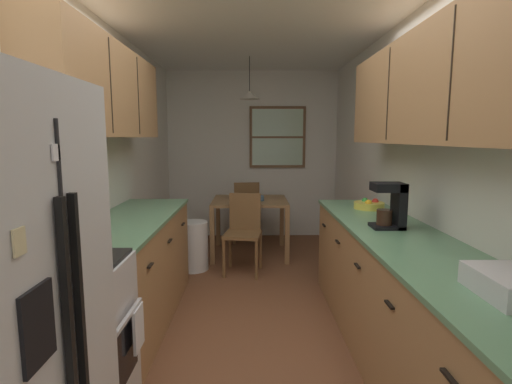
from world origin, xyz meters
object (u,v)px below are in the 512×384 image
Objects in this scene: microwave_over_range at (19,109)px; coffee_maker at (392,205)px; table_serving_bowl at (256,198)px; storage_canister at (89,227)px; dining_table at (250,208)px; trash_bin at (193,246)px; stove_range at (61,348)px; dining_chair_near at (244,229)px; fruit_bowl at (369,205)px; dining_chair_far at (246,208)px.

coffee_maker is (2.10, 0.84, -0.61)m from microwave_over_range.
storage_canister is at bearing -111.52° from table_serving_bowl.
dining_table is 2.91m from storage_canister.
trash_bin is at bearing 134.57° from coffee_maker.
table_serving_bowl is at bearing 71.38° from stove_range.
trash_bin is at bearing 174.84° from dining_chair_near.
storage_canister is 2.03m from coffee_maker.
microwave_over_range is 2.79m from fruit_bowl.
coffee_maker is 1.59× the size of table_serving_bowl.
dining_chair_far is at bearing 95.46° from dining_table.
trash_bin is (0.29, 2.55, -0.19)m from stove_range.
microwave_over_range reaches higher than table_serving_bowl.
dining_chair_near is at bearing -90.26° from dining_chair_far.
dining_chair_near is at bearing 123.38° from coffee_maker.
dining_chair_near is 1.53m from fruit_bowl.
coffee_maker reaches higher than dining_chair_near.
table_serving_bowl is at bearing 35.59° from trash_bin.
fruit_bowl is at bearing 84.76° from coffee_maker.
stove_range reaches higher than fruit_bowl.
table_serving_bowl is at bearing -78.61° from dining_chair_far.
dining_chair_far reaches higher than trash_bin.
fruit_bowl reaches higher than dining_table.
stove_range is at bearing -96.58° from trash_bin.
stove_range is 5.35× the size of table_serving_bowl.
coffee_maker is at bearing -66.10° from dining_table.
dining_chair_far is at bearing 89.74° from dining_chair_near.
dining_table is 3.57× the size of fruit_bowl.
dining_table is 1.08× the size of dining_chair_far.
microwave_over_range is 3.42m from table_serving_bowl.
microwave_over_range is 2.94m from dining_chair_near.
dining_chair_far reaches higher than dining_table.
dining_table is at bearing 42.20° from trash_bin.
stove_range reaches higher than dining_table.
stove_range is 1.21m from microwave_over_range.
dining_table is 0.67m from dining_chair_near.
dining_chair_far is 3.53m from storage_canister.
microwave_over_range is 2.07× the size of fruit_bowl.
dining_chair_far is 4.24× the size of storage_canister.
storage_canister reaches higher than dining_table.
coffee_maker is at bearing -67.25° from table_serving_bowl.
dining_table is 1.69× the size of trash_bin.
dining_chair_far is 3.21m from coffee_maker.
microwave_over_range is 4.11m from dining_chair_far.
dining_chair_far is at bearing 75.17° from microwave_over_range.
fruit_bowl is at bearing -55.73° from table_serving_bowl.
microwave_over_range reaches higher than storage_canister.
fruit_bowl is at bearing 37.94° from stove_range.
table_serving_bowl is (1.15, 3.09, -0.91)m from microwave_over_range.
trash_bin is at bearing 83.42° from stove_range.
stove_range is 3.37× the size of coffee_maker.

